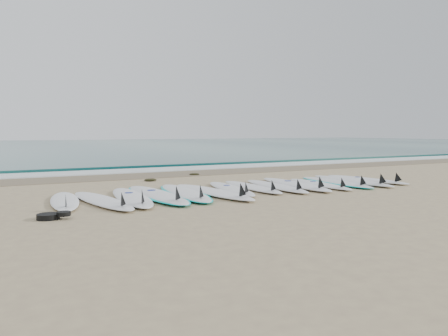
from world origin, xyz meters
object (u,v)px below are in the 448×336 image
surfboard_7 (253,187)px  leash_coil (52,216)px  surfboard_13 (368,179)px  surfboard_0 (65,201)px

surfboard_7 → leash_coil: bearing=-158.6°
surfboard_7 → surfboard_13: 3.38m
surfboard_0 → surfboard_7: 3.94m
leash_coil → surfboard_13: bearing=9.6°
surfboard_0 → leash_coil: (-0.38, -1.37, -0.00)m
surfboard_7 → surfboard_13: size_ratio=0.97×
surfboard_0 → surfboard_7: (3.94, 0.05, 0.00)m
surfboard_7 → surfboard_13: (3.38, -0.12, 0.00)m
surfboard_0 → surfboard_7: surfboard_7 is taller
surfboard_13 → surfboard_0: bearing=174.6°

